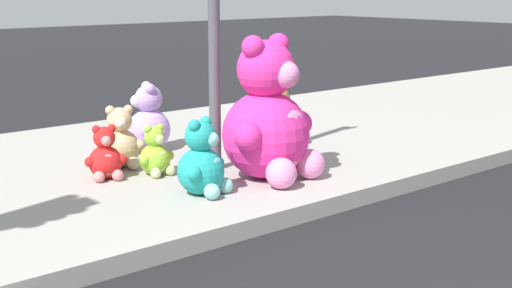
{
  "coord_description": "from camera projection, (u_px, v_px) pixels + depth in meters",
  "views": [
    {
      "loc": [
        -3.26,
        -1.07,
        1.88
      ],
      "look_at": [
        0.81,
        3.6,
        0.55
      ],
      "focal_mm": 52.55,
      "sensor_mm": 36.0,
      "label": 1
    }
  ],
  "objects": [
    {
      "name": "plush_brown",
      "position": [
        275.0,
        123.0,
        7.92
      ],
      "size": [
        0.5,
        0.51,
        0.71
      ],
      "color": "olive",
      "rests_on": "sidewalk"
    },
    {
      "name": "plush_lime",
      "position": [
        156.0,
        155.0,
        6.87
      ],
      "size": [
        0.36,
        0.32,
        0.47
      ],
      "color": "#8CD133",
      "rests_on": "sidewalk"
    },
    {
      "name": "plush_red",
      "position": [
        105.0,
        157.0,
        6.73
      ],
      "size": [
        0.37,
        0.35,
        0.5
      ],
      "color": "red",
      "rests_on": "sidewalk"
    },
    {
      "name": "plush_teal",
      "position": [
        203.0,
        164.0,
        6.22
      ],
      "size": [
        0.48,
        0.47,
        0.65
      ],
      "color": "teal",
      "rests_on": "sidewalk"
    },
    {
      "name": "plush_lavender",
      "position": [
        147.0,
        124.0,
        7.86
      ],
      "size": [
        0.52,
        0.53,
        0.72
      ],
      "color": "#B28CD8",
      "rests_on": "sidewalk"
    },
    {
      "name": "plush_pink_large",
      "position": [
        269.0,
        122.0,
        6.68
      ],
      "size": [
        0.99,
        0.91,
        1.3
      ],
      "color": "#F22D93",
      "rests_on": "sidewalk"
    },
    {
      "name": "plush_tan",
      "position": [
        121.0,
        143.0,
        7.14
      ],
      "size": [
        0.43,
        0.43,
        0.6
      ],
      "color": "tan",
      "rests_on": "sidewalk"
    },
    {
      "name": "sidewalk",
      "position": [
        81.0,
        178.0,
        7.09
      ],
      "size": [
        28.0,
        4.4,
        0.15
      ],
      "primitive_type": "cube",
      "color": "#9E9B93",
      "rests_on": "ground_plane"
    }
  ]
}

